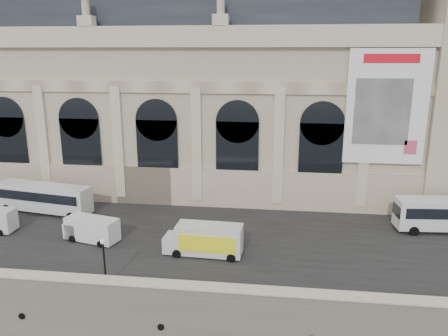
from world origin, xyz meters
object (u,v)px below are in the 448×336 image
object	(u,v)px
van_c	(90,229)
lamp_right	(104,263)
box_truck	(205,240)
bus_left	(43,197)

from	to	relation	value
van_c	lamp_right	bearing A→B (deg)	-58.93
box_truck	lamp_right	size ratio (longest dim) A/B	1.81
box_truck	van_c	bearing A→B (deg)	172.32
van_c	lamp_right	world-z (taller)	lamp_right
van_c	box_truck	size ratio (longest dim) A/B	0.79
bus_left	van_c	world-z (taller)	bus_left
lamp_right	van_c	bearing A→B (deg)	121.07
bus_left	box_truck	bearing A→B (deg)	-22.19
lamp_right	bus_left	bearing A→B (deg)	132.07
bus_left	box_truck	distance (m)	23.06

